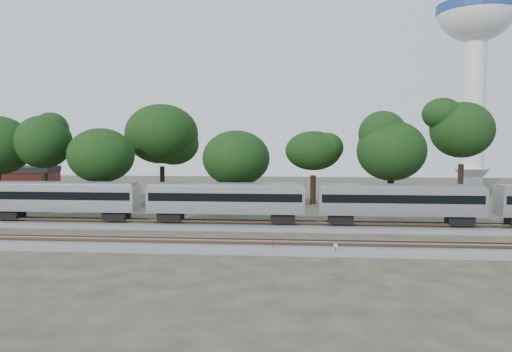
# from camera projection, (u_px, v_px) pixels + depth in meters

# --- Properties ---
(ground) EXTENTS (160.00, 160.00, 0.00)m
(ground) POSITION_uv_depth(u_px,v_px,m) (228.00, 239.00, 45.14)
(ground) COLOR #383328
(ground) RESTS_ON ground
(track_far) EXTENTS (160.00, 5.00, 0.73)m
(track_far) POSITION_uv_depth(u_px,v_px,m) (236.00, 225.00, 51.09)
(track_far) COLOR slate
(track_far) RESTS_ON ground
(track_near) EXTENTS (160.00, 5.00, 0.73)m
(track_near) POSITION_uv_depth(u_px,v_px,m) (221.00, 246.00, 41.15)
(track_near) COLOR slate
(track_near) RESTS_ON ground
(train) EXTENTS (118.61, 2.88, 4.25)m
(train) POSITION_uv_depth(u_px,v_px,m) (401.00, 200.00, 49.48)
(train) COLOR silver
(train) RESTS_ON ground
(switch_stand_red) EXTENTS (0.28, 0.14, 0.93)m
(switch_stand_red) POSITION_uv_depth(u_px,v_px,m) (273.00, 246.00, 39.25)
(switch_stand_red) COLOR #512D19
(switch_stand_red) RESTS_ON ground
(switch_stand_white) EXTENTS (0.32, 0.17, 1.05)m
(switch_stand_white) POSITION_uv_depth(u_px,v_px,m) (336.00, 248.00, 38.00)
(switch_stand_white) COLOR #512D19
(switch_stand_white) RESTS_ON ground
(switch_lever) EXTENTS (0.53, 0.35, 0.30)m
(switch_lever) POSITION_uv_depth(u_px,v_px,m) (320.00, 253.00, 38.79)
(switch_lever) COLOR #512D19
(switch_lever) RESTS_ON ground
(water_tower) EXTENTS (13.74, 13.74, 38.05)m
(water_tower) POSITION_uv_depth(u_px,v_px,m) (476.00, 32.00, 88.77)
(water_tower) COLOR silver
(water_tower) RESTS_ON ground
(brick_building) EXTENTS (11.09, 8.68, 4.82)m
(brick_building) POSITION_uv_depth(u_px,v_px,m) (22.00, 182.00, 79.15)
(brick_building) COLOR maroon
(brick_building) RESTS_ON ground
(tree_1) EXTENTS (8.87, 8.87, 12.51)m
(tree_1) POSITION_uv_depth(u_px,v_px,m) (43.00, 142.00, 64.16)
(tree_1) COLOR black
(tree_1) RESTS_ON ground
(tree_2) EXTENTS (7.18, 7.18, 10.13)m
(tree_2) POSITION_uv_depth(u_px,v_px,m) (101.00, 156.00, 61.51)
(tree_2) COLOR black
(tree_2) RESTS_ON ground
(tree_3) EXTENTS (10.00, 10.00, 14.10)m
(tree_3) POSITION_uv_depth(u_px,v_px,m) (162.00, 134.00, 69.88)
(tree_3) COLOR black
(tree_3) RESTS_ON ground
(tree_4) EXTENTS (6.87, 6.87, 9.68)m
(tree_4) POSITION_uv_depth(u_px,v_px,m) (236.00, 158.00, 60.67)
(tree_4) COLOR black
(tree_4) RESTS_ON ground
(tree_5) EXTENTS (7.62, 7.62, 10.74)m
(tree_5) POSITION_uv_depth(u_px,v_px,m) (313.00, 151.00, 69.68)
(tree_5) COLOR black
(tree_5) RESTS_ON ground
(tree_6) EXTENTS (7.76, 7.76, 10.95)m
(tree_6) POSITION_uv_depth(u_px,v_px,m) (391.00, 151.00, 62.25)
(tree_6) COLOR black
(tree_6) RESTS_ON ground
(tree_7) EXTENTS (10.57, 10.57, 14.91)m
(tree_7) POSITION_uv_depth(u_px,v_px,m) (462.00, 130.00, 69.96)
(tree_7) COLOR black
(tree_7) RESTS_ON ground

